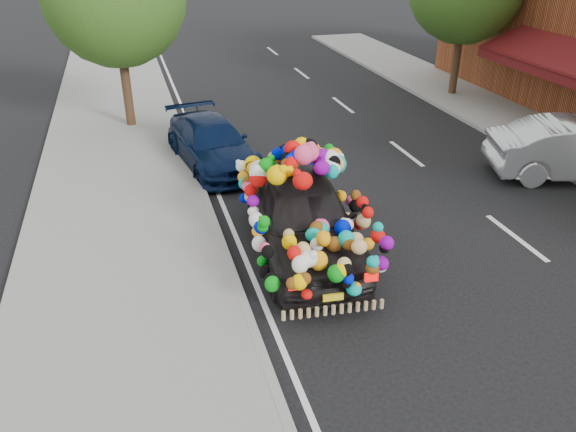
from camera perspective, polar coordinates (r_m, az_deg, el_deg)
name	(u,v)px	position (r m, az deg, el deg)	size (l,w,h in m)	color
ground	(355,263)	(10.90, 6.81, -4.78)	(100.00, 100.00, 0.00)	black
sidewalk	(124,297)	(10.21, -16.33, -7.92)	(4.00, 60.00, 0.12)	gray
kerb	(235,279)	(10.29, -5.44, -6.43)	(0.15, 60.00, 0.13)	gray
lane_markings	(516,237)	(12.61, 22.14, -2.00)	(6.00, 50.00, 0.01)	silver
plush_art_car	(303,200)	(10.70, 1.52, 1.68)	(2.59, 4.91, 2.20)	black
navy_sedan	(212,143)	(15.20, -7.73, 7.34)	(1.69, 4.17, 1.21)	black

